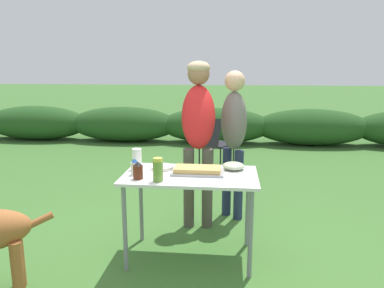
% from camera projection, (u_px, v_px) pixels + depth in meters
% --- Properties ---
extents(ground_plane, '(60.00, 60.00, 0.00)m').
position_uv_depth(ground_plane, '(190.00, 257.00, 3.23)').
color(ground_plane, '#3D6B2D').
extents(shrub_hedge, '(14.40, 0.90, 0.75)m').
position_uv_depth(shrub_hedge, '(215.00, 126.00, 7.94)').
color(shrub_hedge, '#234C1E').
rests_on(shrub_hedge, ground).
extents(folding_table, '(1.10, 0.64, 0.74)m').
position_uv_depth(folding_table, '(190.00, 183.00, 3.09)').
color(folding_table, silver).
rests_on(folding_table, ground).
extents(food_tray, '(0.43, 0.23, 0.06)m').
position_uv_depth(food_tray, '(198.00, 171.00, 3.09)').
color(food_tray, '#9E9EA3').
rests_on(food_tray, folding_table).
extents(plate_stack, '(0.20, 0.20, 0.03)m').
position_uv_depth(plate_stack, '(162.00, 167.00, 3.23)').
color(plate_stack, white).
rests_on(plate_stack, folding_table).
extents(mixing_bowl, '(0.19, 0.19, 0.06)m').
position_uv_depth(mixing_bowl, '(233.00, 166.00, 3.21)').
color(mixing_bowl, '#ADBC99').
rests_on(mixing_bowl, folding_table).
extents(paper_cup_stack, '(0.08, 0.08, 0.18)m').
position_uv_depth(paper_cup_stack, '(137.00, 159.00, 3.22)').
color(paper_cup_stack, white).
rests_on(paper_cup_stack, folding_table).
extents(mayo_bottle, '(0.07, 0.07, 0.14)m').
position_uv_depth(mayo_bottle, '(135.00, 167.00, 3.05)').
color(mayo_bottle, silver).
rests_on(mayo_bottle, folding_table).
extents(bbq_sauce_bottle, '(0.08, 0.08, 0.14)m').
position_uv_depth(bbq_sauce_bottle, '(138.00, 171.00, 2.94)').
color(bbq_sauce_bottle, '#562314').
rests_on(bbq_sauce_bottle, folding_table).
extents(relish_jar, '(0.08, 0.08, 0.18)m').
position_uv_depth(relish_jar, '(158.00, 170.00, 2.88)').
color(relish_jar, olive).
rests_on(relish_jar, folding_table).
extents(standing_person_in_olive_jacket, '(0.38, 0.50, 1.67)m').
position_uv_depth(standing_person_in_olive_jacket, '(198.00, 122.00, 3.75)').
color(standing_person_in_olive_jacket, '#4C473D').
rests_on(standing_person_in_olive_jacket, ground).
extents(standing_person_in_dark_puffer, '(0.37, 0.36, 1.57)m').
position_uv_depth(standing_person_in_dark_puffer, '(234.00, 130.00, 3.90)').
color(standing_person_in_dark_puffer, '#232D4C').
rests_on(standing_person_in_dark_puffer, ground).
extents(camp_chair_green_behind_table, '(0.69, 0.74, 0.83)m').
position_uv_depth(camp_chair_green_behind_table, '(213.00, 140.00, 5.91)').
color(camp_chair_green_behind_table, '#232328').
rests_on(camp_chair_green_behind_table, ground).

